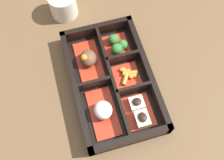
{
  "coord_description": "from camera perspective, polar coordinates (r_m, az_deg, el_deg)",
  "views": [
    {
      "loc": [
        -0.26,
        0.08,
        0.63
      ],
      "look_at": [
        0.0,
        0.0,
        0.03
      ],
      "focal_mm": 42.0,
      "sensor_mm": 36.0,
      "label": 1
    }
  ],
  "objects": [
    {
      "name": "bento_base",
      "position": [
        0.69,
        0.0,
        -0.69
      ],
      "size": [
        0.33,
        0.2,
        0.01
      ],
      "color": "black",
      "rests_on": "ground_plane"
    },
    {
      "name": "bowl_stew",
      "position": [
        0.7,
        -5.18,
        4.5
      ],
      "size": [
        0.13,
        0.06,
        0.05
      ],
      "color": "#B22D19",
      "rests_on": "bento_base"
    },
    {
      "name": "bento_rim",
      "position": [
        0.67,
        0.1,
        0.02
      ],
      "size": [
        0.33,
        0.2,
        0.05
      ],
      "color": "black",
      "rests_on": "ground_plane"
    },
    {
      "name": "bowl_carrots",
      "position": [
        0.68,
        3.33,
        1.01
      ],
      "size": [
        0.07,
        0.07,
        0.02
      ],
      "color": "#B22D19",
      "rests_on": "bento_base"
    },
    {
      "name": "bowl_tofu",
      "position": [
        0.65,
        5.97,
        -6.88
      ],
      "size": [
        0.09,
        0.07,
        0.03
      ],
      "color": "#B22D19",
      "rests_on": "bento_base"
    },
    {
      "name": "bowl_rice",
      "position": [
        0.64,
        -1.96,
        -6.79
      ],
      "size": [
        0.13,
        0.06,
        0.04
      ],
      "color": "#B22D19",
      "rests_on": "bento_base"
    },
    {
      "name": "ground_plane",
      "position": [
        0.69,
        0.0,
        -0.85
      ],
      "size": [
        3.0,
        3.0,
        0.0
      ],
      "primitive_type": "plane",
      "color": "brown"
    },
    {
      "name": "tea_cup",
      "position": [
        0.8,
        -10.63,
        15.87
      ],
      "size": [
        0.08,
        0.08,
        0.07
      ],
      "color": "beige",
      "rests_on": "ground_plane"
    },
    {
      "name": "bowl_greens",
      "position": [
        0.72,
        0.98,
        7.84
      ],
      "size": [
        0.08,
        0.07,
        0.04
      ],
      "color": "#B22D19",
      "rests_on": "bento_base"
    }
  ]
}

